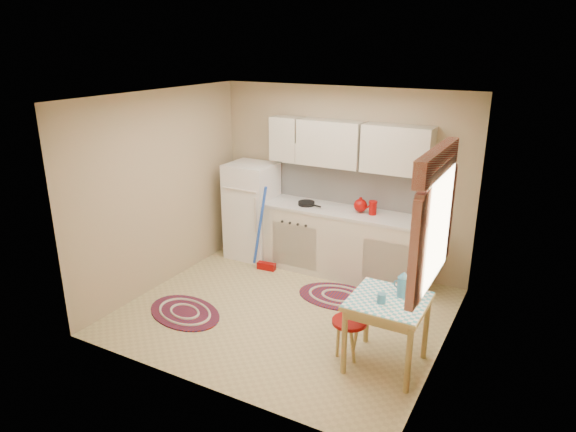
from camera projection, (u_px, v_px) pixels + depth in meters
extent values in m
plane|color=tan|center=(286.00, 311.00, 6.11)|extent=(3.60, 3.60, 0.00)
cube|color=silver|center=(286.00, 97.00, 5.30)|extent=(3.60, 3.20, 0.04)
cube|color=tan|center=(342.00, 179.00, 7.03)|extent=(3.60, 0.04, 2.50)
cube|color=tan|center=(196.00, 263.00, 4.37)|extent=(3.60, 0.04, 2.50)
cube|color=tan|center=(162.00, 190.00, 6.52)|extent=(0.04, 3.20, 2.50)
cube|color=tan|center=(451.00, 240.00, 4.89)|extent=(0.04, 3.20, 2.50)
cube|color=silver|center=(350.00, 185.00, 6.98)|extent=(2.25, 0.03, 0.55)
cube|color=beige|center=(347.00, 145.00, 6.67)|extent=(2.25, 0.33, 0.60)
cube|color=white|center=(438.00, 227.00, 4.34)|extent=(0.04, 0.85, 0.95)
cube|color=white|center=(252.00, 211.00, 7.49)|extent=(0.65, 0.60, 1.40)
cube|color=beige|center=(345.00, 244.00, 6.95)|extent=(2.25, 0.60, 0.88)
cube|color=beige|center=(347.00, 212.00, 6.80)|extent=(2.27, 0.62, 0.04)
cylinder|color=black|center=(306.00, 203.00, 7.01)|extent=(0.28, 0.28, 0.05)
cylinder|color=#8E0705|center=(373.00, 209.00, 6.61)|extent=(0.11, 0.11, 0.16)
cube|color=tan|center=(386.00, 333.00, 4.98)|extent=(0.72, 0.72, 0.72)
cylinder|color=#8E0705|center=(349.00, 339.00, 5.16)|extent=(0.45, 0.45, 0.42)
cylinder|color=teal|center=(382.00, 299.00, 4.78)|extent=(0.09, 0.09, 0.10)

